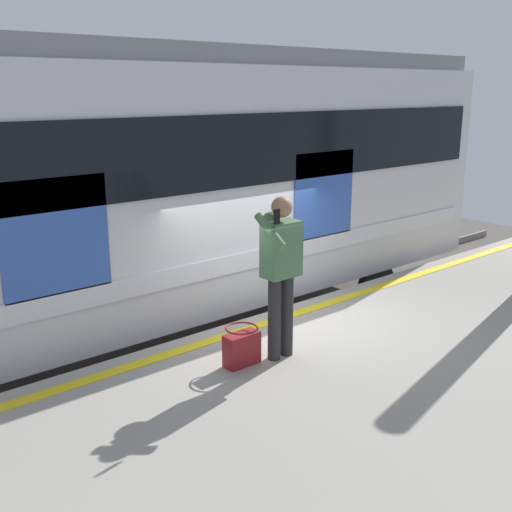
# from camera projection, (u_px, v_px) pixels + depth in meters

# --- Properties ---
(ground_plane) EXTENTS (23.60, 23.60, 0.00)m
(ground_plane) POSITION_uv_depth(u_px,v_px,m) (262.00, 385.00, 8.21)
(ground_plane) COLOR #4C4742
(platform) EXTENTS (15.59, 5.07, 1.02)m
(platform) POSITION_uv_depth(u_px,v_px,m) (424.00, 429.00, 6.21)
(platform) COLOR #9E998E
(platform) RESTS_ON ground
(safety_line) EXTENTS (15.28, 0.16, 0.01)m
(safety_line) POSITION_uv_depth(u_px,v_px,m) (277.00, 320.00, 7.72)
(safety_line) COLOR yellow
(safety_line) RESTS_ON platform
(track_rail_near) EXTENTS (20.27, 0.08, 0.16)m
(track_rail_near) POSITION_uv_depth(u_px,v_px,m) (211.00, 352.00, 9.04)
(track_rail_near) COLOR slate
(track_rail_near) RESTS_ON ground
(track_rail_far) EXTENTS (20.27, 0.08, 0.16)m
(track_rail_far) POSITION_uv_depth(u_px,v_px,m) (159.00, 324.00, 10.09)
(track_rail_far) COLOR slate
(track_rail_far) RESTS_ON ground
(train_carriage) EXTENTS (11.28, 3.11, 4.21)m
(train_carriage) POSITION_uv_depth(u_px,v_px,m) (146.00, 177.00, 8.54)
(train_carriage) COLOR silver
(train_carriage) RESTS_ON ground
(passenger) EXTENTS (0.57, 0.55, 1.76)m
(passenger) POSITION_uv_depth(u_px,v_px,m) (281.00, 264.00, 6.40)
(passenger) COLOR #262628
(passenger) RESTS_ON platform
(handbag) EXTENTS (0.39, 0.35, 0.42)m
(handbag) POSITION_uv_depth(u_px,v_px,m) (242.00, 347.00, 6.43)
(handbag) COLOR maroon
(handbag) RESTS_ON platform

